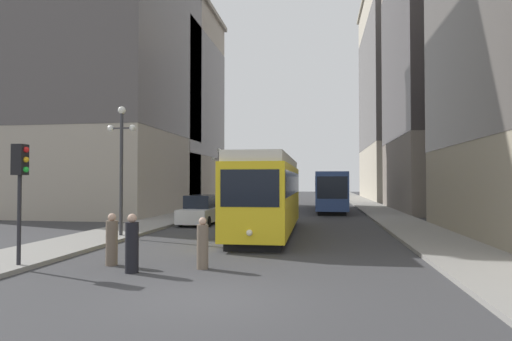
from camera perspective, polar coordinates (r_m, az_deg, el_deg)
ground_plane at (r=10.36m, az=-6.68°, el=-16.56°), size 200.00×200.00×0.00m
sidewalk_left at (r=50.78m, az=-3.04°, el=-4.38°), size 3.14×120.00×0.15m
sidewalk_right at (r=49.97m, az=14.52°, el=-4.39°), size 3.14×120.00×0.15m
streetcar at (r=21.71m, az=1.61°, el=-3.02°), size 2.75×12.19×3.89m
transit_bus at (r=39.49m, az=9.83°, el=-2.50°), size 2.73×12.96×3.45m
parked_car_left_near at (r=27.03m, az=-7.35°, el=-5.35°), size 1.90×4.70×1.82m
parked_car_left_mid at (r=44.08m, az=-1.04°, el=-3.84°), size 2.05×4.45×1.82m
pedestrian_crossing_near at (r=14.62m, az=-18.74°, el=-8.93°), size 0.37×0.37×1.67m
pedestrian_crossing_far at (r=13.42m, az=-7.16°, el=-9.84°), size 0.36×0.36×1.59m
pedestrian_on_sidewalk at (r=13.28m, az=-16.27°, el=-9.58°), size 0.39×0.39×1.74m
traffic_light_near_left at (r=14.94m, az=-29.00°, el=-0.16°), size 0.47×0.36×3.69m
lamp_post_left_near at (r=21.17m, az=-17.56°, el=2.45°), size 1.41×0.36×6.10m
lamp_post_left_far at (r=39.58m, az=-4.97°, el=0.19°), size 1.41×0.36×5.58m
building_left_corner at (r=49.15m, az=-14.34°, el=8.66°), size 14.81×14.63×21.90m
building_left_midblock at (r=40.34m, az=-20.56°, el=14.59°), size 14.91×15.50×26.72m
building_right_midblock at (r=43.51m, az=25.62°, el=13.21°), size 12.12×15.56×26.37m
building_right_far at (r=67.17m, az=21.08°, el=9.98°), size 15.84×23.81×30.78m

